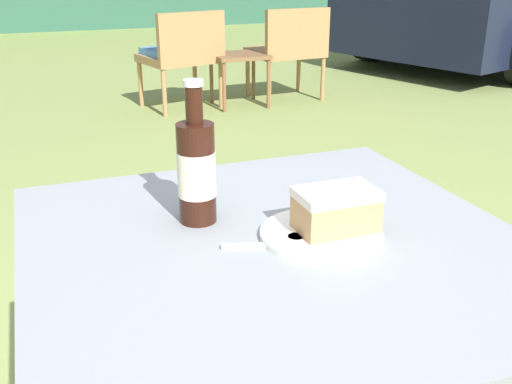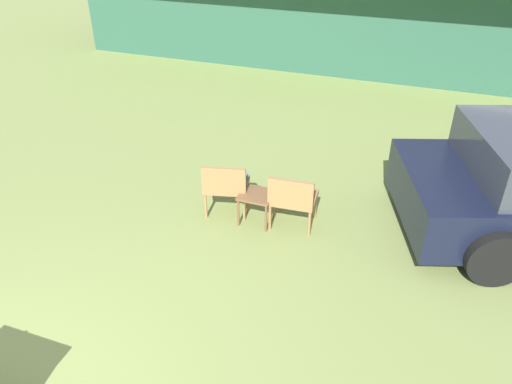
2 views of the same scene
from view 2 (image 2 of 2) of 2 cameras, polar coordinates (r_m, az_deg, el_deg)
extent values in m
cylinder|color=black|center=(7.41, 20.56, 2.36)|extent=(0.69, 0.40, 0.66)
cylinder|color=black|center=(5.94, 25.68, -6.79)|extent=(0.69, 0.40, 0.66)
cylinder|color=#9E7547|center=(6.76, -0.93, 0.13)|extent=(0.04, 0.04, 0.36)
cylinder|color=#9E7547|center=(6.83, -5.10, 0.36)|extent=(0.04, 0.04, 0.36)
cylinder|color=#9E7547|center=(6.41, -1.37, -1.84)|extent=(0.04, 0.04, 0.36)
cylinder|color=#9E7547|center=(6.48, -5.77, -1.58)|extent=(0.04, 0.04, 0.36)
cube|color=#9E7547|center=(6.50, -3.35, 0.85)|extent=(0.66, 0.60, 0.06)
cube|color=#9E7547|center=(6.22, -3.71, 1.40)|extent=(0.55, 0.18, 0.34)
cube|color=#4C7FB7|center=(6.47, -3.37, 1.27)|extent=(0.58, 0.51, 0.05)
cylinder|color=#9E7547|center=(6.50, 6.80, -1.54)|extent=(0.04, 0.04, 0.36)
cylinder|color=#9E7547|center=(6.57, 2.52, -0.89)|extent=(0.04, 0.04, 0.36)
cylinder|color=#9E7547|center=(6.15, 6.11, -3.62)|extent=(0.04, 0.04, 0.36)
cylinder|color=#9E7547|center=(6.23, 1.59, -2.91)|extent=(0.04, 0.04, 0.36)
cube|color=#9E7547|center=(6.24, 4.33, -0.62)|extent=(0.59, 0.52, 0.06)
cube|color=#9E7547|center=(5.96, 3.97, -0.08)|extent=(0.56, 0.09, 0.34)
cube|color=brown|center=(6.25, 0.07, -0.33)|extent=(0.42, 0.39, 0.03)
cylinder|color=brown|center=(6.29, -2.04, -2.40)|extent=(0.03, 0.03, 0.39)
cylinder|color=brown|center=(6.19, 1.14, -3.06)|extent=(0.03, 0.03, 0.39)
cylinder|color=brown|center=(6.55, -0.94, -0.83)|extent=(0.03, 0.03, 0.39)
cylinder|color=brown|center=(6.45, 2.13, -1.44)|extent=(0.03, 0.03, 0.39)
camera|label=1|loc=(4.28, -48.35, -18.82)|focal=42.00mm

